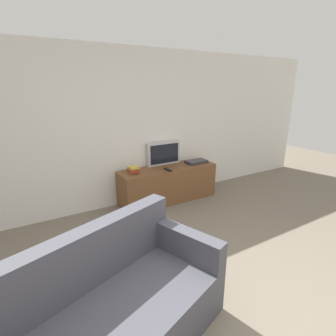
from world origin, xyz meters
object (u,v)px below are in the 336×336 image
Objects in this scene: couch at (97,329)px; book_stack at (133,170)px; remote_on_stand at (168,170)px; tv_stand at (168,184)px; set_top_box at (196,162)px; television at (164,153)px.

couch is 2.68m from book_stack.
book_stack is 0.59m from remote_on_stand.
tv_stand is 0.79× the size of couch.
couch reaches higher than set_top_box.
set_top_box is (0.57, -0.23, -0.18)m from television.
book_stack is 1.12× the size of remote_on_stand.
couch is 11.29× the size of remote_on_stand.
television is at bearing 71.42° from remote_on_stand.
remote_on_stand is at bearing -121.70° from tv_stand.
couch is at bearing -131.05° from remote_on_stand.
remote_on_stand is (0.56, -0.18, -0.04)m from book_stack.
book_stack is (-0.69, -0.18, -0.16)m from television.
book_stack is at bearing 177.63° from tv_stand.
television reaches higher than remote_on_stand.
couch reaches higher than remote_on_stand.
book_stack is at bearing 162.75° from remote_on_stand.
television is at bearing 158.13° from set_top_box.
remote_on_stand is at bearing -17.25° from book_stack.
couch is at bearing -128.46° from television.
television is (0.03, 0.21, 0.52)m from tv_stand.
remote_on_stand is 0.49× the size of set_top_box.
couch reaches higher than tv_stand.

